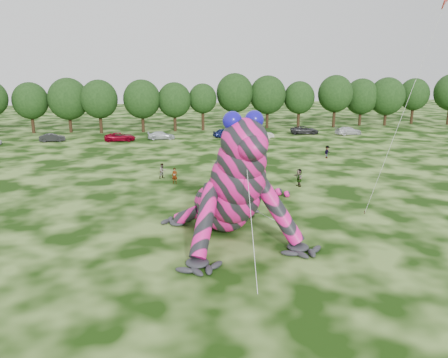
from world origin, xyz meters
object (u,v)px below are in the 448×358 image
object	(u,v)px
tree_4	(31,108)
tree_7	(142,106)
tree_8	(175,107)
spectator_0	(175,176)
inflatable_gecko	(220,168)
car_6	(304,130)
tree_9	(203,107)
spectator_1	(163,171)
car_4	(226,133)
car_5	(261,134)
spectator_2	(327,152)
car_7	(348,131)
tree_6	(100,107)
spectator_5	(299,178)
tree_10	(235,101)
flying_kite	(439,18)
tree_14	(361,102)
tree_16	(413,101)
tree_11	(268,102)
car_1	(52,138)
tree_5	(69,105)
tree_12	(299,105)
car_2	(120,137)
car_3	(161,135)
tree_13	(335,101)
tree_15	(387,102)

from	to	relation	value
tree_4	tree_7	distance (m)	19.65
tree_8	spectator_0	bearing A→B (deg)	-93.58
inflatable_gecko	car_6	size ratio (longest dim) A/B	3.67
tree_9	spectator_1	xyz separation A→B (m)	(-8.80, -35.64, -3.51)
car_4	car_6	bearing A→B (deg)	-95.10
car_5	car_4	bearing A→B (deg)	72.81
spectator_1	spectator_2	size ratio (longest dim) A/B	0.99
tree_4	car_7	size ratio (longest dim) A/B	1.86
tree_6	spectator_5	xyz separation A→B (m)	(23.29, -40.51, -3.85)
tree_10	car_4	size ratio (longest dim) A/B	2.36
spectator_5	flying_kite	bearing A→B (deg)	15.46
tree_9	car_6	world-z (taller)	tree_9
tree_8	car_7	world-z (taller)	tree_8
tree_14	spectator_0	size ratio (longest dim) A/B	5.69
tree_16	spectator_1	size ratio (longest dim) A/B	5.68
tree_11	car_1	xyz separation A→B (m)	(-38.17, -9.74, -4.39)
tree_5	spectator_0	xyz separation A→B (m)	(16.55, -39.14, -4.07)
tree_14	tree_12	bearing A→B (deg)	-175.82
tree_4	car_4	distance (m)	35.34
tree_9	spectator_2	xyz separation A→B (m)	(12.95, -28.51, -3.51)
tree_14	car_6	world-z (taller)	tree_14
car_2	car_4	bearing A→B (deg)	-87.21
tree_4	car_3	world-z (taller)	tree_4
tree_12	tree_13	bearing A→B (deg)	-4.92
tree_14	tree_11	bearing A→B (deg)	-178.46
tree_9	tree_13	distance (m)	26.08
tree_8	spectator_5	distance (m)	42.16
tree_9	car_1	distance (m)	27.21
tree_7	tree_9	world-z (taller)	tree_7
tree_5	tree_12	xyz separation A→B (m)	(43.14, -0.70, -0.41)
tree_7	tree_12	size ratio (longest dim) A/B	1.06
tree_16	car_2	distance (m)	60.51
tree_13	tree_15	xyz separation A→B (m)	(11.34, 0.64, -0.25)
car_1	car_6	bearing A→B (deg)	-96.82
tree_9	spectator_1	size ratio (longest dim) A/B	5.26
tree_5	tree_13	xyz separation A→B (m)	(50.26, -1.31, 0.17)
car_7	tree_9	bearing A→B (deg)	57.46
inflatable_gecko	tree_11	size ratio (longest dim) A/B	1.82
tree_14	tree_16	distance (m)	12.01
tree_15	spectator_2	bearing A→B (deg)	-130.21
flying_kite	tree_11	world-z (taller)	flying_kite
tree_10	car_1	size ratio (longest dim) A/B	2.67
car_3	spectator_1	size ratio (longest dim) A/B	2.70
car_3	car_6	world-z (taller)	car_6
spectator_0	spectator_1	distance (m)	2.67
tree_10	spectator_0	bearing A→B (deg)	-109.58
flying_kite	car_3	bearing A→B (deg)	110.90
car_1	car_7	bearing A→B (deg)	-99.42
car_6	car_2	bearing A→B (deg)	105.53
tree_10	tree_14	bearing A→B (deg)	0.32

